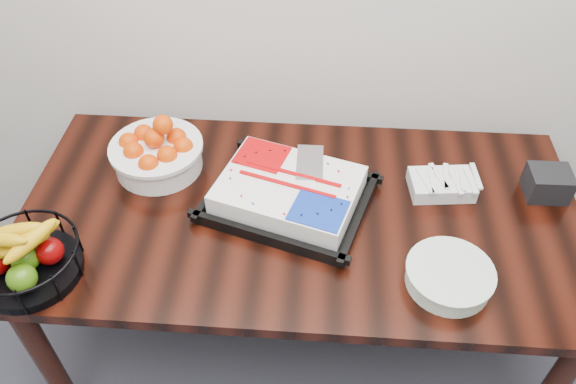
# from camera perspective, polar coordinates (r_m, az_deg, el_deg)

# --- Properties ---
(table) EXTENTS (1.80, 0.90, 0.75)m
(table) POSITION_cam_1_polar(r_m,az_deg,el_deg) (1.87, 1.21, -3.62)
(table) COLOR black
(table) RESTS_ON ground
(cake_tray) EXTENTS (0.58, 0.51, 0.10)m
(cake_tray) POSITION_cam_1_polar(r_m,az_deg,el_deg) (1.80, 0.08, -0.09)
(cake_tray) COLOR black
(cake_tray) RESTS_ON table
(tangerine_bowl) EXTENTS (0.32, 0.32, 0.20)m
(tangerine_bowl) POSITION_cam_1_polar(r_m,az_deg,el_deg) (1.95, -13.26, 4.41)
(tangerine_bowl) COLOR white
(tangerine_bowl) RESTS_ON table
(fruit_basket) EXTENTS (0.31, 0.31, 0.17)m
(fruit_basket) POSITION_cam_1_polar(r_m,az_deg,el_deg) (1.75, -25.15, -6.08)
(fruit_basket) COLOR black
(fruit_basket) RESTS_ON table
(plate_stack) EXTENTS (0.25, 0.25, 0.06)m
(plate_stack) POSITION_cam_1_polar(r_m,az_deg,el_deg) (1.66, 16.04, -8.24)
(plate_stack) COLOR white
(plate_stack) RESTS_ON table
(fork_bag) EXTENTS (0.22, 0.16, 0.06)m
(fork_bag) POSITION_cam_1_polar(r_m,az_deg,el_deg) (1.92, 15.32, 0.80)
(fork_bag) COLOR silver
(fork_bag) RESTS_ON table
(napkin_box) EXTENTS (0.14, 0.12, 0.09)m
(napkin_box) POSITION_cam_1_polar(r_m,az_deg,el_deg) (2.01, 24.88, 0.81)
(napkin_box) COLOR black
(napkin_box) RESTS_ON table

